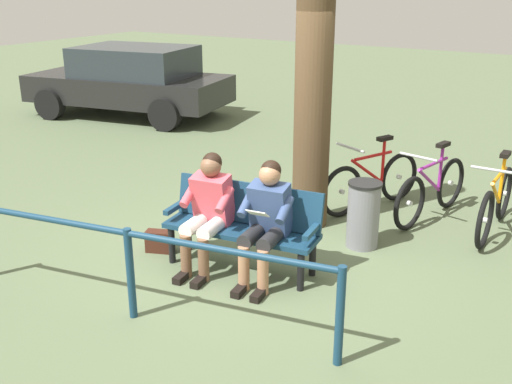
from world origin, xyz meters
The scene contains 12 objects.
ground_plane centered at (0.00, 0.00, 0.00)m, with size 40.00×40.00×0.00m, color #566647.
bench centered at (-0.04, 0.09, 0.51)m, with size 1.65×0.68×0.87m.
person_reading centered at (-0.38, 0.21, 0.66)m, with size 0.52×0.80×1.20m.
person_companion centered at (0.26, 0.29, 0.66)m, with size 0.52×0.80×1.20m.
handbag centered at (0.92, 0.29, 0.12)m, with size 0.30×0.14×0.24m, color #3F1E14.
tree_trunk centered at (-0.11, -1.28, 1.69)m, with size 0.43×0.43×3.37m, color #4C3823.
litter_bin centered at (-0.91, -1.01, 0.38)m, with size 0.37×0.37×0.75m.
bicycle_green centered at (-2.07, -2.18, 0.36)m, with size 0.48×1.68×0.94m.
bicycle_purple centered at (-1.30, -2.24, 0.36)m, with size 0.53×1.65×0.94m.
bicycle_orange centered at (-0.55, -2.16, 0.36)m, with size 0.76×1.56×0.94m.
railing_fence centered at (0.25, 1.45, 0.61)m, with size 3.73×0.71×0.85m.
parked_car centered at (5.82, -4.60, 0.77)m, with size 4.46×2.59×1.47m.
Camera 1 is at (-3.12, 4.82, 2.87)m, focal length 42.08 mm.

